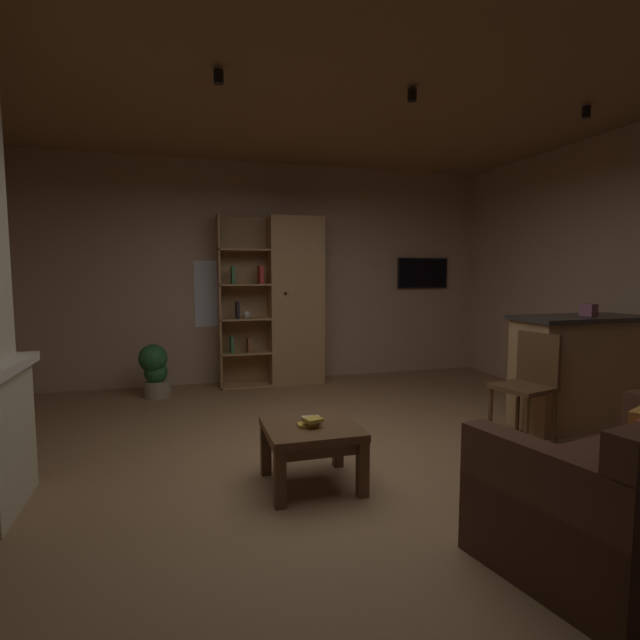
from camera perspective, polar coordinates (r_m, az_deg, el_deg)
floor at (r=3.84m, az=1.72°, el=-16.54°), size 6.16×5.98×0.02m
wall_back at (r=6.49m, az=-6.40°, el=5.44°), size 6.28×0.06×2.84m
ceiling at (r=3.82m, az=1.86°, el=27.28°), size 6.16×5.98×0.02m
window_pane_back at (r=6.39m, az=-11.92°, el=3.02°), size 0.57×0.01×0.84m
bookshelf_cabinet at (r=6.29m, az=-3.69°, el=2.16°), size 1.32×0.41×2.14m
kitchen_bar_counter at (r=5.28m, az=29.22°, el=-5.11°), size 1.54×0.58×1.03m
tissue_box at (r=5.14m, az=28.88°, el=1.03°), size 0.15×0.15×0.11m
coffee_table at (r=3.37m, az=-0.99°, el=-13.60°), size 0.62×0.59×0.41m
table_book_0 at (r=3.32m, az=-1.48°, el=-12.15°), size 0.13×0.10×0.02m
table_book_1 at (r=3.38m, az=-1.05°, el=-11.48°), size 0.13×0.12×0.02m
table_book_2 at (r=3.28m, az=-0.85°, el=-11.59°), size 0.13×0.13×0.03m
dining_chair at (r=4.56m, az=23.29°, el=-6.32°), size 0.51×0.51×0.92m
potted_floor_plant at (r=5.93m, az=-18.74°, el=-5.56°), size 0.35×0.34×0.62m
wall_mounted_tv at (r=7.17m, az=11.90°, el=5.38°), size 0.76×0.06×0.43m
track_light_spot_1 at (r=3.79m, az=-11.76°, el=26.06°), size 0.07×0.07×0.09m
track_light_spot_2 at (r=4.11m, az=10.72°, el=24.43°), size 0.07×0.07×0.09m
track_light_spot_3 at (r=4.96m, az=28.67°, el=20.55°), size 0.07×0.07×0.09m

